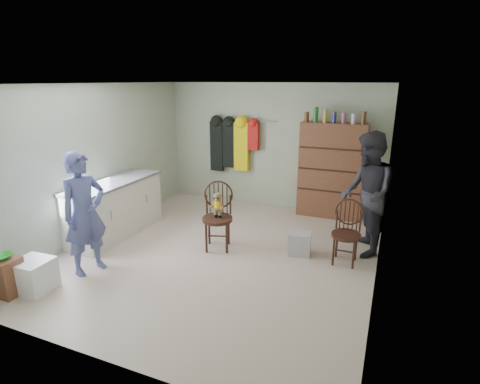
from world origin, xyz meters
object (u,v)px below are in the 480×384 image
at_px(chair_far, 347,229).
at_px(chair_front, 218,211).
at_px(dresser, 331,170).
at_px(counter, 115,208).

bearing_deg(chair_far, chair_front, -171.70).
xyz_separation_m(chair_far, dresser, (-0.55, 1.85, 0.41)).
height_order(chair_front, chair_far, chair_front).
xyz_separation_m(counter, chair_far, (3.75, 0.45, 0.03)).
height_order(counter, chair_far, counter).
xyz_separation_m(chair_front, dresser, (1.37, 2.11, 0.32)).
bearing_deg(chair_far, dresser, 107.11).
bearing_deg(chair_front, chair_far, -11.24).
bearing_deg(chair_front, counter, 166.90).
bearing_deg(counter, dresser, 35.69).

